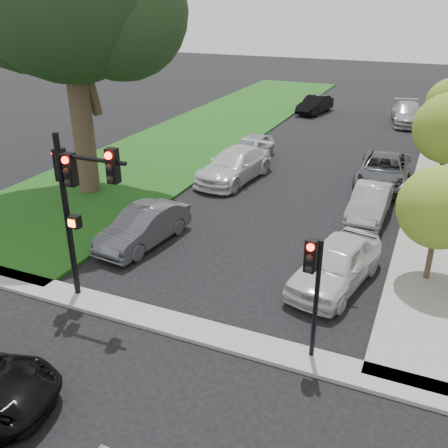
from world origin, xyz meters
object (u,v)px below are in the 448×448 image
at_px(car_parked_0, 336,264).
at_px(car_parked_9, 315,105).
at_px(car_parked_5, 144,227).
at_px(traffic_signal_main, 75,190).
at_px(car_parked_7, 251,149).
at_px(small_tree_a, 440,208).
at_px(traffic_signal_secondary, 313,278).
at_px(car_parked_2, 384,170).
at_px(car_parked_6, 234,165).
at_px(car_parked_4, 408,114).
at_px(car_parked_1, 370,202).

xyz_separation_m(car_parked_0, car_parked_9, (-7.11, 25.57, -0.07)).
bearing_deg(car_parked_5, traffic_signal_main, -77.60).
bearing_deg(car_parked_9, car_parked_7, -80.15).
relative_size(traffic_signal_main, car_parked_5, 1.21).
xyz_separation_m(small_tree_a, car_parked_0, (-2.74, -1.47, -1.85)).
relative_size(traffic_signal_secondary, car_parked_2, 0.65).
bearing_deg(car_parked_5, car_parked_9, 95.87).
relative_size(car_parked_5, car_parked_9, 1.01).
distance_m(car_parked_5, car_parked_6, 8.10).
bearing_deg(car_parked_7, car_parked_0, -58.17).
bearing_deg(car_parked_2, car_parked_0, -92.56).
xyz_separation_m(car_parked_2, car_parked_4, (-0.09, 14.10, 0.02)).
bearing_deg(car_parked_1, traffic_signal_secondary, -89.48).
bearing_deg(car_parked_2, car_parked_6, -163.49).
height_order(car_parked_1, car_parked_4, car_parked_4).
xyz_separation_m(car_parked_6, car_parked_7, (-0.35, 3.29, -0.04)).
bearing_deg(car_parked_1, car_parked_2, 91.14).
distance_m(traffic_signal_secondary, car_parked_4, 28.55).
relative_size(traffic_signal_secondary, car_parked_9, 0.81).
xyz_separation_m(car_parked_2, car_parked_6, (-7.06, -2.33, 0.05)).
bearing_deg(traffic_signal_secondary, traffic_signal_main, 179.67).
bearing_deg(car_parked_0, small_tree_a, 39.47).
xyz_separation_m(car_parked_5, car_parked_6, (0.36, 8.09, 0.07)).
bearing_deg(traffic_signal_secondary, car_parked_5, 151.75).
bearing_deg(traffic_signal_secondary, car_parked_0, 91.73).
bearing_deg(car_parked_0, car_parked_6, 141.45).
height_order(car_parked_2, car_parked_5, car_parked_2).
xyz_separation_m(car_parked_4, car_parked_9, (-7.17, 0.96, -0.06)).
bearing_deg(car_parked_4, small_tree_a, -92.62).
height_order(car_parked_1, car_parked_9, car_parked_9).
xyz_separation_m(traffic_signal_main, car_parked_2, (6.99, 14.36, -2.86)).
relative_size(car_parked_1, car_parked_5, 0.95).
bearing_deg(car_parked_2, car_parked_7, 170.88).
distance_m(traffic_signal_main, car_parked_1, 12.48).
relative_size(traffic_signal_main, car_parked_9, 1.23).
bearing_deg(car_parked_4, car_parked_0, -99.37).
distance_m(car_parked_2, car_parked_5, 12.80).
distance_m(traffic_signal_main, car_parked_7, 15.58).
bearing_deg(car_parked_9, small_tree_a, -57.28).
height_order(car_parked_2, car_parked_9, car_parked_2).
xyz_separation_m(traffic_signal_main, car_parked_1, (7.02, 9.89, -2.92)).
xyz_separation_m(traffic_signal_secondary, car_parked_9, (-7.23, 29.46, -1.70)).
bearing_deg(traffic_signal_main, car_parked_2, 64.03).
relative_size(traffic_signal_main, car_parked_1, 1.27).
relative_size(small_tree_a, car_parked_9, 0.93).
bearing_deg(traffic_signal_secondary, car_parked_9, 103.79).
xyz_separation_m(car_parked_7, car_parked_9, (0.16, 14.11, -0.04)).
relative_size(car_parked_6, car_parked_7, 1.24).
bearing_deg(car_parked_5, small_tree_a, 14.16).
height_order(small_tree_a, car_parked_0, small_tree_a).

